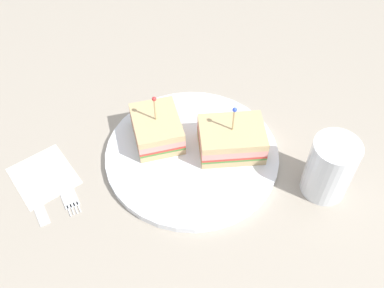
% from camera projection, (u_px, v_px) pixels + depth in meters
% --- Properties ---
extents(ground_plane, '(1.18, 1.18, 0.02)m').
position_uv_depth(ground_plane, '(192.00, 160.00, 0.72)').
color(ground_plane, '#9E9384').
extents(plate, '(0.28, 0.28, 0.01)m').
position_uv_depth(plate, '(192.00, 154.00, 0.71)').
color(plate, white).
rests_on(plate, ground_plane).
extents(sandwich_half_front, '(0.12, 0.10, 0.09)m').
position_uv_depth(sandwich_half_front, '(232.00, 139.00, 0.69)').
color(sandwich_half_front, tan).
rests_on(sandwich_half_front, plate).
extents(sandwich_half_back, '(0.10, 0.11, 0.09)m').
position_uv_depth(sandwich_half_back, '(157.00, 129.00, 0.71)').
color(sandwich_half_back, tan).
rests_on(sandwich_half_back, plate).
extents(drink_glass, '(0.07, 0.07, 0.10)m').
position_uv_depth(drink_glass, '(329.00, 169.00, 0.64)').
color(drink_glass, '#B74C33').
rests_on(drink_glass, ground_plane).
extents(napkin, '(0.13, 0.13, 0.00)m').
position_uv_depth(napkin, '(44.00, 176.00, 0.69)').
color(napkin, beige).
rests_on(napkin, ground_plane).
extents(fork, '(0.09, 0.11, 0.00)m').
position_uv_depth(fork, '(66.00, 189.00, 0.67)').
color(fork, silver).
rests_on(fork, ground_plane).
extents(knife, '(0.08, 0.10, 0.00)m').
position_uv_depth(knife, '(35.00, 197.00, 0.66)').
color(knife, silver).
rests_on(knife, ground_plane).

